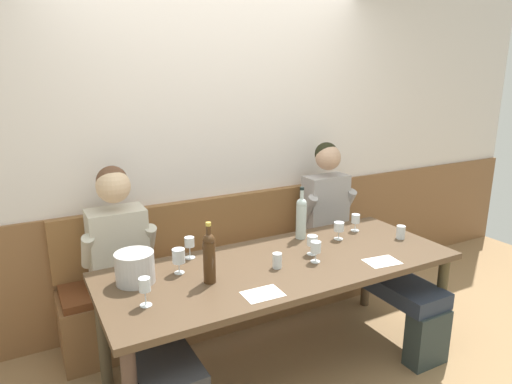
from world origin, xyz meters
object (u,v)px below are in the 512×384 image
at_px(person_left_seat, 353,237).
at_px(wine_glass_right_end, 356,219).
at_px(dining_table, 282,274).
at_px(wine_glass_by_bottle, 179,257).
at_px(water_tumbler_center, 277,261).
at_px(water_tumbler_right, 401,232).
at_px(wine_glass_mid_left, 316,248).
at_px(wine_bottle_clear_water, 209,256).
at_px(wine_glass_center_front, 339,228).
at_px(wine_glass_mid_right, 189,243).
at_px(ice_bucket, 135,268).
at_px(wall_bench, 233,283).
at_px(wine_glass_center_rear, 312,242).
at_px(person_center_left_seat, 132,282).
at_px(wine_bottle_amber_mid, 301,217).
at_px(wine_glass_left_end, 145,286).

xyz_separation_m(person_left_seat, wine_glass_right_end, (-0.08, -0.11, 0.19)).
distance_m(dining_table, wine_glass_by_bottle, 0.66).
xyz_separation_m(wine_glass_right_end, water_tumbler_center, (-0.85, -0.29, -0.04)).
bearing_deg(water_tumbler_right, wine_glass_mid_left, -176.65).
relative_size(wine_bottle_clear_water, wine_glass_center_front, 2.85).
bearing_deg(wine_glass_mid_right, wine_glass_center_front, -10.17).
xyz_separation_m(ice_bucket, water_tumbler_right, (1.83, -0.21, -0.04)).
bearing_deg(wall_bench, ice_bucket, -146.93).
bearing_deg(wine_glass_right_end, wine_glass_center_rear, -158.45).
relative_size(wine_glass_center_rear, water_tumbler_right, 1.36).
distance_m(person_center_left_seat, water_tumbler_center, 0.90).
distance_m(wine_bottle_amber_mid, wine_glass_center_rear, 0.31).
bearing_deg(wine_glass_left_end, wine_glass_center_rear, 7.33).
bearing_deg(wine_bottle_clear_water, wine_glass_left_end, -166.94).
distance_m(wine_bottle_amber_mid, wine_glass_mid_right, 0.82).
height_order(ice_bucket, water_tumbler_center, ice_bucket).
distance_m(wall_bench, wine_glass_left_end, 1.35).
bearing_deg(wine_glass_by_bottle, dining_table, -14.95).
height_order(wine_glass_mid_left, wine_glass_center_rear, wine_glass_mid_left).
xyz_separation_m(wine_glass_mid_left, wine_glass_center_rear, (0.05, 0.11, -0.00)).
height_order(dining_table, water_tumbler_center, water_tumbler_center).
xyz_separation_m(wall_bench, wine_glass_right_end, (0.78, -0.49, 0.55)).
bearing_deg(wine_glass_left_end, wine_glass_mid_left, 1.92).
distance_m(person_left_seat, wine_glass_left_end, 1.83).
height_order(wine_glass_left_end, water_tumbler_right, wine_glass_left_end).
bearing_deg(person_center_left_seat, wine_glass_by_bottle, -41.02).
distance_m(wine_glass_by_bottle, wine_glass_center_rear, 0.86).
relative_size(wine_glass_mid_left, water_tumbler_right, 1.43).
height_order(wall_bench, wine_bottle_clear_water, wine_bottle_clear_water).
relative_size(wall_bench, wine_glass_center_front, 20.28).
bearing_deg(wine_glass_mid_right, ice_bucket, -155.20).
relative_size(wine_bottle_clear_water, wine_glass_left_end, 2.34).
xyz_separation_m(wine_glass_left_end, wine_glass_right_end, (1.67, 0.36, -0.02)).
relative_size(ice_bucket, wine_bottle_clear_water, 0.61).
distance_m(wall_bench, person_center_left_seat, 0.99).
distance_m(wall_bench, wine_glass_mid_left, 1.00).
distance_m(wine_glass_mid_left, wine_glass_center_front, 0.45).
height_order(wine_glass_left_end, water_tumbler_center, wine_glass_left_end).
xyz_separation_m(wine_glass_by_bottle, wine_glass_mid_right, (0.13, 0.18, -0.00)).
relative_size(wall_bench, person_center_left_seat, 1.90).
xyz_separation_m(dining_table, wine_glass_by_bottle, (-0.61, 0.16, 0.18)).
relative_size(wall_bench, wine_glass_mid_left, 18.94).
height_order(person_left_seat, wine_glass_mid_left, person_left_seat).
xyz_separation_m(wine_glass_mid_right, wine_glass_center_rear, (0.72, -0.32, -0.01)).
xyz_separation_m(dining_table, ice_bucket, (-0.87, 0.16, 0.16)).
xyz_separation_m(person_left_seat, wine_glass_left_end, (-1.75, -0.46, 0.21)).
height_order(wine_bottle_clear_water, wine_glass_mid_right, wine_bottle_clear_water).
relative_size(person_left_seat, wine_glass_by_bottle, 8.85).
distance_m(ice_bucket, water_tumbler_right, 1.84).
relative_size(wine_glass_by_bottle, wine_glass_mid_right, 1.08).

